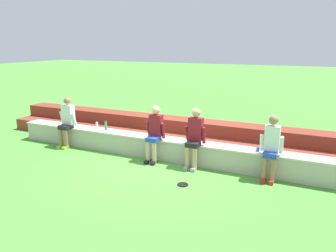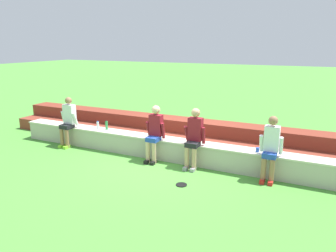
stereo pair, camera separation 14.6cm
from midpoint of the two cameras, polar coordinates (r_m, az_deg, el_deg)
ground_plane at (r=8.38m, az=-1.48°, el=-6.34°), size 80.00×80.00×0.00m
stone_seating_wall at (r=8.46m, az=-0.83°, el=-3.96°), size 9.57×0.48×0.56m
brick_bleachers at (r=9.56m, az=2.41°, el=-1.66°), size 12.26×1.32×0.76m
person_far_left at (r=9.84m, az=-18.11°, el=0.92°), size 0.53×0.54×1.47m
person_left_of_center at (r=8.19m, az=-2.93°, el=-1.04°), size 0.51×0.56×1.46m
person_center at (r=7.79m, az=4.21°, el=-1.81°), size 0.52×0.56×1.48m
person_right_of_center at (r=7.39m, az=17.47°, el=-3.46°), size 0.50×0.50×1.47m
water_bottle_mid_right at (r=9.54m, az=-13.06°, el=0.11°), size 0.07×0.07×0.22m
water_bottle_center_gap at (r=9.37m, az=-11.53°, el=0.08°), size 0.07×0.07×0.27m
plastic_cup_middle at (r=7.65m, az=15.29°, el=-4.05°), size 0.08×0.08×0.10m
frisbee at (r=7.05m, az=2.07°, el=-10.47°), size 0.24×0.24×0.02m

